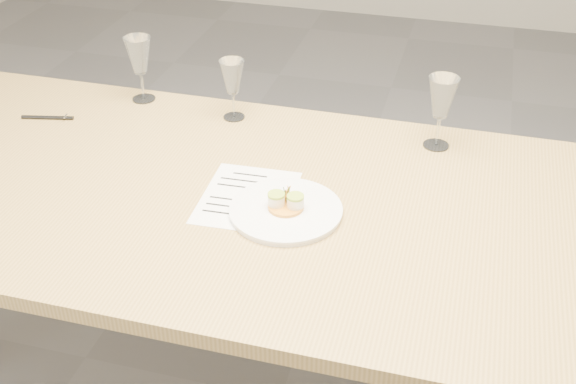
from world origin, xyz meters
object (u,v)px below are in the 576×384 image
(recipe_sheet, at_px, (247,197))
(ballpoint_pen, at_px, (48,117))
(dinner_plate, at_px, (286,210))
(wine_glass_2, at_px, (442,99))
(wine_glass_1, at_px, (232,78))
(dining_table, at_px, (278,221))
(wine_glass_0, at_px, (139,57))

(recipe_sheet, height_order, ballpoint_pen, ballpoint_pen)
(dinner_plate, relative_size, wine_glass_2, 1.33)
(recipe_sheet, height_order, wine_glass_1, wine_glass_1)
(dining_table, distance_m, wine_glass_0, 0.74)
(wine_glass_0, bearing_deg, recipe_sheet, -42.37)
(dinner_plate, height_order, recipe_sheet, dinner_plate)
(recipe_sheet, xyz_separation_m, wine_glass_2, (0.44, 0.39, 0.15))
(wine_glass_0, relative_size, wine_glass_1, 1.12)
(dining_table, height_order, wine_glass_0, wine_glass_0)
(recipe_sheet, xyz_separation_m, wine_glass_1, (-0.17, 0.40, 0.13))
(ballpoint_pen, bearing_deg, wine_glass_0, 29.54)
(dinner_plate, xyz_separation_m, wine_glass_1, (-0.29, 0.45, 0.12))
(dinner_plate, distance_m, wine_glass_1, 0.54)
(dining_table, distance_m, recipe_sheet, 0.10)
(dinner_plate, height_order, wine_glass_2, wine_glass_2)
(ballpoint_pen, height_order, wine_glass_2, wine_glass_2)
(wine_glass_2, bearing_deg, wine_glass_1, 178.77)
(dining_table, distance_m, wine_glass_2, 0.56)
(dinner_plate, height_order, wine_glass_0, wine_glass_0)
(recipe_sheet, bearing_deg, wine_glass_1, 110.64)
(dinner_plate, xyz_separation_m, recipe_sheet, (-0.11, 0.04, -0.01))
(wine_glass_1, distance_m, wine_glass_2, 0.61)
(ballpoint_pen, bearing_deg, wine_glass_1, 3.82)
(dinner_plate, bearing_deg, wine_glass_1, 122.68)
(dining_table, height_order, wine_glass_2, wine_glass_2)
(dining_table, xyz_separation_m, wine_glass_2, (0.36, 0.38, 0.21))
(dining_table, bearing_deg, wine_glass_0, 142.65)
(recipe_sheet, bearing_deg, wine_glass_0, 135.17)
(wine_glass_2, bearing_deg, wine_glass_0, 176.56)
(dining_table, bearing_deg, wine_glass_1, 122.65)
(wine_glass_0, xyz_separation_m, wine_glass_2, (0.92, -0.06, 0.00))
(dinner_plate, distance_m, ballpoint_pen, 0.87)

